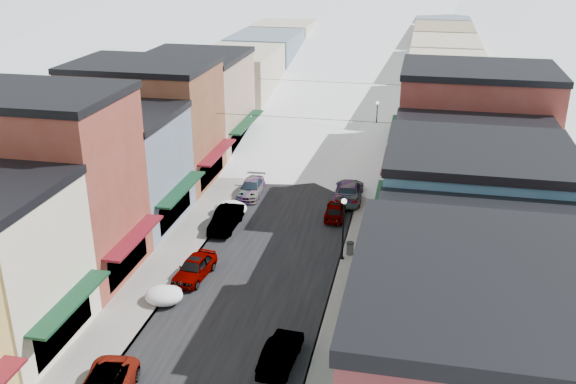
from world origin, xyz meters
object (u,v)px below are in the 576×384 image
at_px(car_green_sedan, 281,353).
at_px(streetlamp_near, 343,221).
at_px(trash_can, 350,248).
at_px(car_silver_sedan, 195,268).
at_px(car_dark_hatch, 226,219).

height_order(car_green_sedan, streetlamp_near, streetlamp_near).
bearing_deg(trash_can, streetlamp_near, -121.12).
xyz_separation_m(car_silver_sedan, streetlamp_near, (9.29, 4.38, 2.28)).
relative_size(trash_can, streetlamp_near, 0.20).
relative_size(car_silver_sedan, car_dark_hatch, 0.91).
height_order(car_dark_hatch, streetlamp_near, streetlamp_near).
bearing_deg(car_silver_sedan, car_dark_hatch, 97.45).
xyz_separation_m(car_green_sedan, trash_can, (2.15, 12.97, -0.09)).
distance_m(car_green_sedan, streetlamp_near, 12.55).
distance_m(car_silver_sedan, streetlamp_near, 10.52).
height_order(car_dark_hatch, car_green_sedan, car_dark_hatch).
distance_m(car_dark_hatch, trash_can, 10.31).
bearing_deg(car_green_sedan, trash_can, -95.74).
bearing_deg(streetlamp_near, car_green_sedan, -97.92).
xyz_separation_m(car_dark_hatch, car_green_sedan, (7.80, -15.66, -0.07)).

